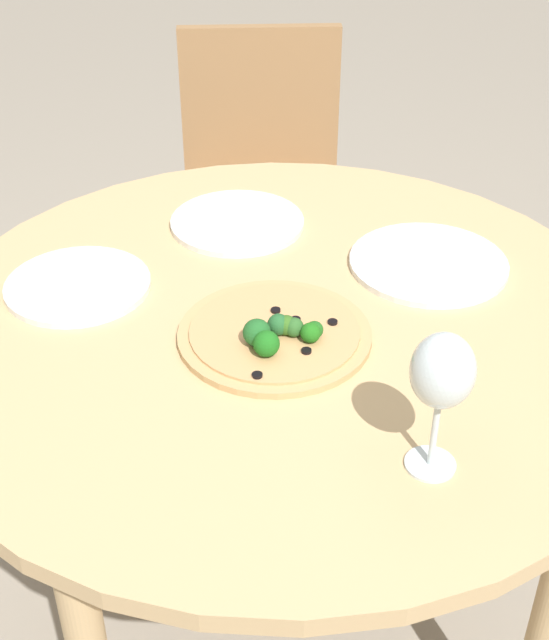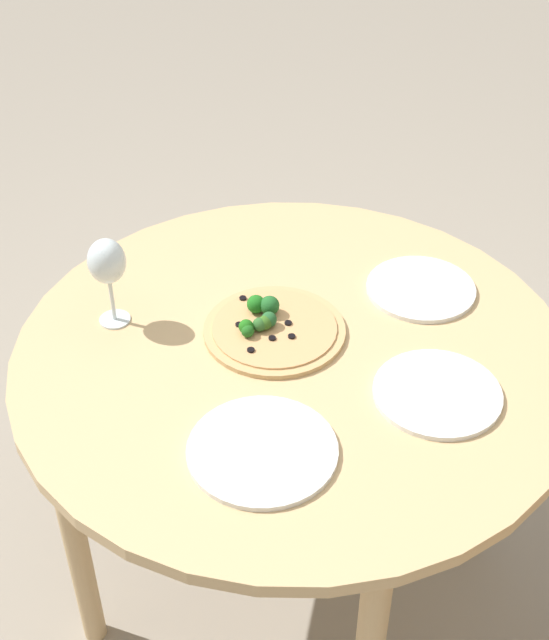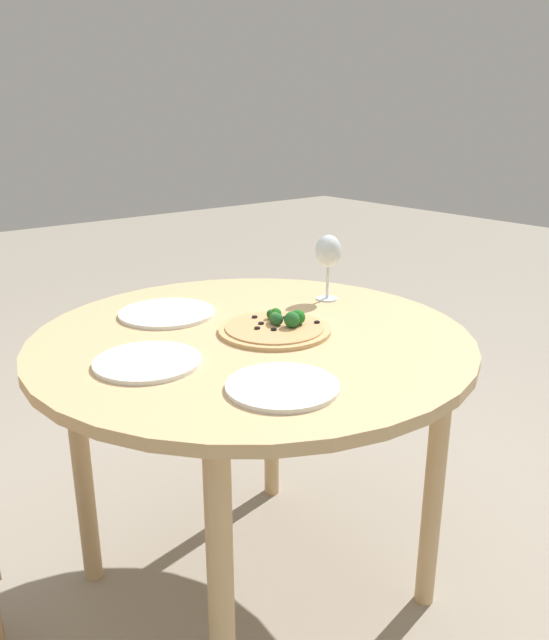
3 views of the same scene
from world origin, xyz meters
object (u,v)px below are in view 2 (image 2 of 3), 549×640
at_px(wine_glass, 107,263).
at_px(plate_side, 421,289).
at_px(pizza, 272,327).
at_px(plate_near, 262,450).
at_px(plate_far, 437,393).

xyz_separation_m(wine_glass, plate_side, (-0.48, -0.38, -0.13)).
distance_m(pizza, plate_side, 0.33).
bearing_deg(plate_side, plate_near, 83.58).
bearing_deg(pizza, wine_glass, 22.68).
distance_m(pizza, plate_far, 0.34).
distance_m(plate_near, plate_far, 0.33).
height_order(wine_glass, plate_near, wine_glass).
xyz_separation_m(wine_glass, plate_near, (-0.42, 0.16, -0.13)).
distance_m(plate_near, plate_side, 0.54).
relative_size(plate_near, plate_side, 1.13).
bearing_deg(plate_near, pizza, -63.71).
bearing_deg(plate_far, wine_glass, 9.53).
bearing_deg(pizza, plate_near, 116.29).
relative_size(pizza, plate_near, 1.09).
xyz_separation_m(wine_glass, plate_far, (-0.62, -0.10, -0.13)).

